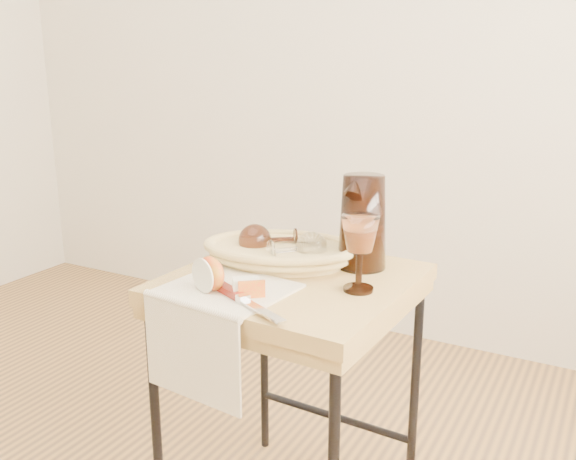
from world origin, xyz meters
The scene contains 11 objects.
wall_back centered at (0.00, 1.80, 1.35)m, with size 3.60×0.00×2.70m, color beige.
side_table centered at (0.42, 0.54, 0.34)m, with size 0.54×0.54×0.69m, color brown, non-canonical shape.
tea_towel centered at (0.33, 0.39, 0.69)m, with size 0.27×0.24×0.01m, color white.
bread_basket centered at (0.34, 0.61, 0.71)m, with size 0.35×0.24×0.05m, color #B49048, non-canonical shape.
goblet_lying_a centered at (0.31, 0.62, 0.74)m, with size 0.14×0.09×0.09m, color #4F291C, non-canonical shape.
goblet_lying_b centered at (0.40, 0.59, 0.74)m, with size 0.13×0.08×0.08m, color white, non-canonical shape.
pitcher centered at (0.54, 0.68, 0.80)m, with size 0.16×0.24×0.27m, color black, non-canonical shape.
wine_goblet centered at (0.59, 0.53, 0.78)m, with size 0.09×0.09×0.18m, color white, non-canonical shape.
apple_half centered at (0.31, 0.36, 0.73)m, with size 0.08×0.04×0.08m, color #C2010B.
apple_wedge centered at (0.39, 0.37, 0.71)m, with size 0.06×0.03×0.04m, color silver.
table_knife centered at (0.42, 0.33, 0.70)m, with size 0.25×0.03×0.02m, color silver, non-canonical shape.
Camera 1 is at (1.09, -0.73, 1.20)m, focal length 39.57 mm.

